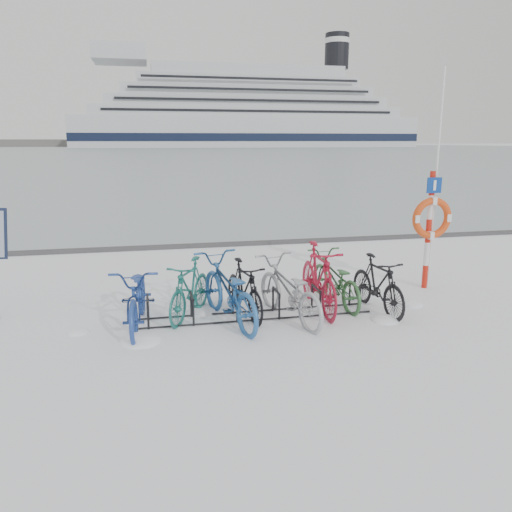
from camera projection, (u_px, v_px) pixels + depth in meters
ground at (256, 316)px, 8.56m from camera, size 900.00×900.00×0.00m
ice_sheet at (153, 150)px, 156.22m from camera, size 400.00×298.00×0.02m
quay_edge at (212, 245)px, 14.17m from camera, size 400.00×0.25×0.10m
bike_rack at (256, 306)px, 8.52m from camera, size 4.00×0.48×0.46m
lifebuoy_station at (431, 218)px, 9.85m from camera, size 0.83×0.23×4.30m
cruise_ferry at (246, 116)px, 223.92m from camera, size 152.19×28.67×50.01m
bike_0 at (138, 294)px, 8.00m from camera, size 0.87×2.12×1.09m
bike_1 at (190, 287)px, 8.48m from camera, size 1.20×1.73×1.02m
bike_2 at (228, 289)px, 8.21m from camera, size 1.25×2.28×1.14m
bike_3 at (244, 287)px, 8.54m from camera, size 0.75×1.70×0.99m
bike_4 at (289, 288)px, 8.34m from camera, size 1.19×2.15×1.07m
bike_5 at (319, 276)px, 8.81m from camera, size 0.64×2.03×1.21m
bike_6 at (335, 277)px, 9.15m from camera, size 0.85×1.93×0.98m
bike_7 at (378, 282)px, 8.78m from camera, size 0.66×1.73×1.01m
snow_drifts at (246, 322)px, 8.29m from camera, size 6.21×1.65×0.22m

